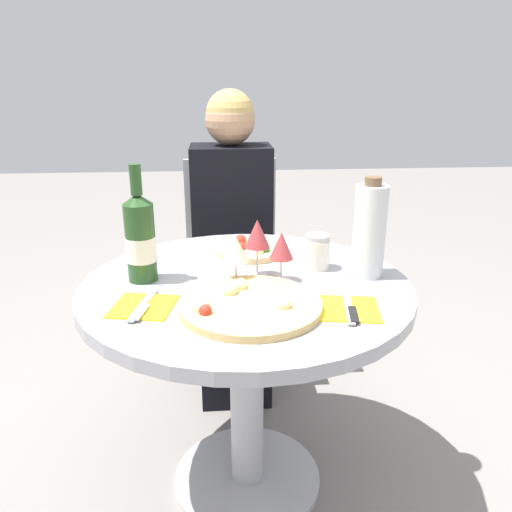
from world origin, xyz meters
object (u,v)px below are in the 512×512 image
object	(u,v)px
dining_table	(246,331)
seated_diner	(233,256)
wine_bottle	(140,238)
tall_carafe	(369,231)
chair_behind_diner	(232,267)
pizza_large	(250,304)

from	to	relation	value
dining_table	seated_diner	world-z (taller)	seated_diner
seated_diner	wine_bottle	xyz separation A→B (m)	(-0.27, -0.60, 0.27)
seated_diner	tall_carafe	distance (m)	0.77
wine_bottle	tall_carafe	world-z (taller)	wine_bottle
chair_behind_diner	tall_carafe	size ratio (longest dim) A/B	3.19
seated_diner	tall_carafe	xyz separation A→B (m)	(0.37, -0.62, 0.28)
pizza_large	wine_bottle	size ratio (longest dim) A/B	1.09
pizza_large	chair_behind_diner	bearing A→B (deg)	90.94
dining_table	seated_diner	size ratio (longest dim) A/B	0.77
wine_bottle	tall_carafe	size ratio (longest dim) A/B	1.14
seated_diner	wine_bottle	world-z (taller)	seated_diner
chair_behind_diner	wine_bottle	world-z (taller)	wine_bottle
chair_behind_diner	pizza_large	distance (m)	1.00
dining_table	wine_bottle	size ratio (longest dim) A/B	2.83
pizza_large	tall_carafe	size ratio (longest dim) A/B	1.24
dining_table	seated_diner	bearing A→B (deg)	91.49
seated_diner	pizza_large	bearing A→B (deg)	91.11
tall_carafe	seated_diner	bearing A→B (deg)	120.93
pizza_large	wine_bottle	world-z (taller)	wine_bottle
wine_bottle	tall_carafe	bearing A→B (deg)	-1.28
dining_table	pizza_large	world-z (taller)	pizza_large
wine_bottle	tall_carafe	distance (m)	0.65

